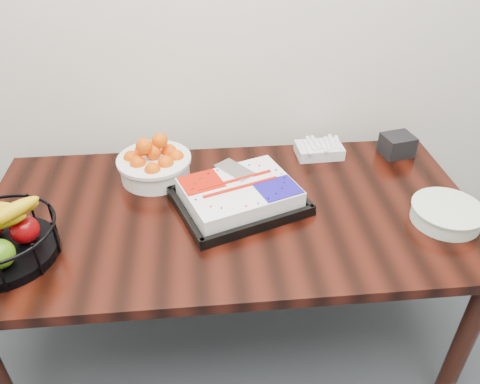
{
  "coord_description": "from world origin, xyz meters",
  "views": [
    {
      "loc": [
        -0.09,
        0.64,
        1.79
      ],
      "look_at": [
        0.04,
        1.99,
        0.83
      ],
      "focal_mm": 35.0,
      "sensor_mm": 36.0,
      "label": 1
    }
  ],
  "objects": [
    {
      "name": "tangerine_bowl",
      "position": [
        -0.28,
        2.24,
        0.83
      ],
      "size": [
        0.29,
        0.29,
        0.19
      ],
      "color": "white",
      "rests_on": "table"
    },
    {
      "name": "table",
      "position": [
        0.0,
        2.0,
        0.66
      ],
      "size": [
        1.8,
        0.9,
        0.75
      ],
      "color": "black",
      "rests_on": "ground"
    },
    {
      "name": "plate_stack",
      "position": [
        0.75,
        1.86,
        0.78
      ],
      "size": [
        0.25,
        0.25,
        0.06
      ],
      "color": "white",
      "rests_on": "table"
    },
    {
      "name": "cake_tray",
      "position": [
        0.04,
        2.02,
        0.79
      ],
      "size": [
        0.54,
        0.48,
        0.09
      ],
      "color": "black",
      "rests_on": "table"
    },
    {
      "name": "fruit_basket",
      "position": [
        -0.74,
        1.82,
        0.83
      ],
      "size": [
        0.36,
        0.36,
        0.19
      ],
      "color": "black",
      "rests_on": "table"
    },
    {
      "name": "fork_bag",
      "position": [
        0.41,
        2.35,
        0.78
      ],
      "size": [
        0.2,
        0.13,
        0.06
      ],
      "color": "silver",
      "rests_on": "table"
    },
    {
      "name": "napkin_box",
      "position": [
        0.75,
        2.33,
        0.8
      ],
      "size": [
        0.15,
        0.13,
        0.09
      ],
      "primitive_type": "cube",
      "rotation": [
        0.0,
        0.0,
        0.21
      ],
      "color": "black",
      "rests_on": "table"
    }
  ]
}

